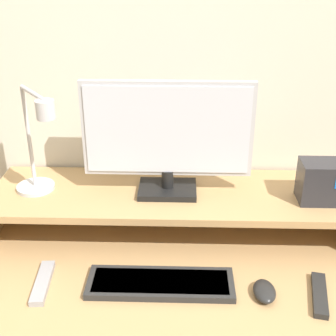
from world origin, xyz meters
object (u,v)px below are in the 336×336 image
desk_lamp (38,151)px  remote_control (43,282)px  mouse (264,291)px  remote_secondary (320,295)px  keyboard (160,283)px  router_dock (320,182)px  monitor (167,136)px

desk_lamp → remote_control: size_ratio=1.95×
desk_lamp → mouse: (0.63, -0.28, -0.26)m
mouse → remote_secondary: mouse is taller
desk_lamp → keyboard: size_ratio=0.86×
router_dock → mouse: (-0.19, -0.28, -0.17)m
desk_lamp → remote_control: bearing=-78.3°
mouse → remote_control: bearing=177.6°
monitor → mouse: 0.50m
monitor → mouse: bearing=-51.0°
router_dock → mouse: bearing=-124.2°
monitor → mouse: size_ratio=5.55×
desk_lamp → keyboard: (0.36, -0.25, -0.27)m
remote_control → desk_lamp: bearing=101.7°
remote_control → keyboard: bearing=0.8°
router_dock → remote_secondary: router_dock is taller
mouse → remote_secondary: bearing=-0.6°
router_dock → desk_lamp: bearing=-179.8°
monitor → remote_secondary: bearing=-38.7°
router_dock → remote_secondary: size_ratio=0.74×
monitor → router_dock: 0.46m
remote_control → remote_secondary: same height
mouse → keyboard: bearing=173.9°
remote_secondary → desk_lamp: bearing=160.2°
mouse → router_dock: bearing=55.8°
router_dock → remote_secondary: (-0.05, -0.28, -0.18)m
desk_lamp → remote_secondary: bearing=-19.8°
keyboard → remote_control: bearing=-179.2°
mouse → remote_secondary: (0.14, -0.00, -0.01)m
monitor → remote_secondary: monitor is taller
desk_lamp → remote_secondary: 0.86m
keyboard → mouse: mouse is taller
desk_lamp → router_dock: 0.82m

